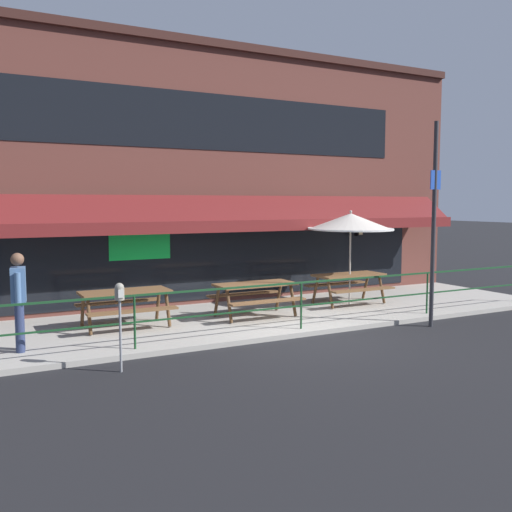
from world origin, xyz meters
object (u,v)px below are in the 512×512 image
(picnic_table_left, at_px, (125,298))
(patio_umbrella_right, at_px, (351,222))
(picnic_table_right, at_px, (349,280))
(parking_meter_near, at_px, (120,300))
(street_sign_pole, at_px, (434,223))
(picnic_table_centre, at_px, (255,290))
(pedestrian_walking, at_px, (19,296))

(picnic_table_left, bearing_deg, patio_umbrella_right, 0.42)
(picnic_table_right, height_order, parking_meter_near, parking_meter_near)
(street_sign_pole, bearing_deg, picnic_table_centre, 143.72)
(picnic_table_right, xyz_separation_m, pedestrian_walking, (-7.86, -1.08, 0.35))
(parking_meter_near, bearing_deg, patio_umbrella_right, 22.83)
(picnic_table_left, bearing_deg, pedestrian_walking, -154.67)
(picnic_table_right, height_order, patio_umbrella_right, patio_umbrella_right)
(picnic_table_left, xyz_separation_m, street_sign_pole, (5.97, -2.55, 1.53))
(parking_meter_near, relative_size, street_sign_pole, 0.33)
(pedestrian_walking, relative_size, parking_meter_near, 1.20)
(pedestrian_walking, xyz_separation_m, parking_meter_near, (1.30, -1.72, 0.09))
(patio_umbrella_right, height_order, pedestrian_walking, patio_umbrella_right)
(picnic_table_right, bearing_deg, pedestrian_walking, -172.21)
(picnic_table_left, distance_m, patio_umbrella_right, 5.94)
(picnic_table_right, height_order, pedestrian_walking, pedestrian_walking)
(picnic_table_right, distance_m, patio_umbrella_right, 1.47)
(picnic_table_right, relative_size, parking_meter_near, 1.27)
(picnic_table_centre, height_order, picnic_table_right, same)
(pedestrian_walking, distance_m, parking_meter_near, 2.16)
(picnic_table_centre, distance_m, pedestrian_walking, 5.05)
(patio_umbrella_right, xyz_separation_m, pedestrian_walking, (-7.86, -1.04, -1.12))
(picnic_table_right, relative_size, street_sign_pole, 0.41)
(picnic_table_right, relative_size, pedestrian_walking, 1.05)
(picnic_table_left, bearing_deg, picnic_table_centre, -5.54)
(picnic_table_centre, height_order, patio_umbrella_right, patio_umbrella_right)
(picnic_table_centre, bearing_deg, patio_umbrella_right, 6.36)
(street_sign_pole, bearing_deg, patio_umbrella_right, 94.76)
(picnic_table_centre, xyz_separation_m, parking_meter_near, (-3.68, -2.44, 0.44))
(picnic_table_left, distance_m, street_sign_pole, 6.67)
(picnic_table_centre, xyz_separation_m, street_sign_pole, (3.09, -2.27, 1.53))
(parking_meter_near, bearing_deg, picnic_table_centre, 33.52)
(picnic_table_centre, bearing_deg, street_sign_pole, -36.28)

